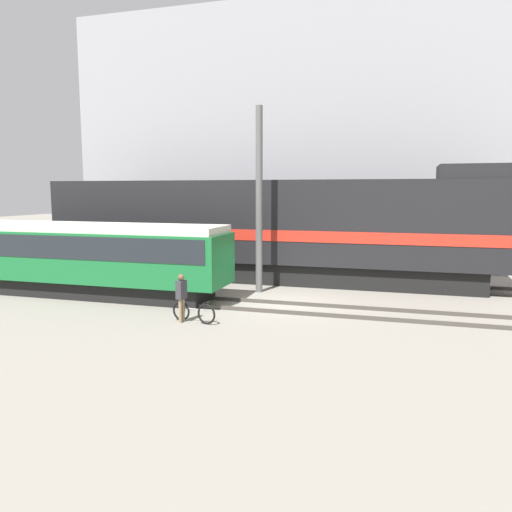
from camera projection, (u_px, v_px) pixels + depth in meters
name	position (u px, v px, depth m)	size (l,w,h in m)	color
ground_plane	(280.00, 304.00, 19.20)	(120.00, 120.00, 0.00)	gray
track_near	(275.00, 307.00, 18.49)	(60.00, 1.50, 0.14)	#47423D
track_far	(304.00, 281.00, 23.75)	(60.00, 1.51, 0.14)	#47423D
building_backdrop	(330.00, 139.00, 30.00)	(30.54, 6.00, 14.87)	#99999E
freight_locomotive	(266.00, 229.00, 23.97)	(21.69, 3.04, 5.42)	black
streetcar	(82.00, 255.00, 20.62)	(12.52, 2.54, 3.00)	black
bicycle	(194.00, 312.00, 16.50)	(1.66, 0.49, 0.74)	black
person	(181.00, 293.00, 16.45)	(0.28, 0.39, 1.62)	#8C7A5B
utility_pole_left	(259.00, 201.00, 21.02)	(0.29, 0.29, 7.83)	#595959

